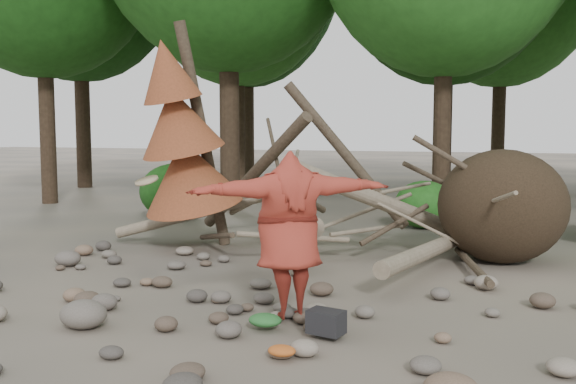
% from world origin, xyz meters
% --- Properties ---
extents(ground, '(120.00, 120.00, 0.00)m').
position_xyz_m(ground, '(0.00, 0.00, 0.00)').
color(ground, '#514C44').
rests_on(ground, ground).
extents(deadfall_pile, '(8.55, 5.24, 3.30)m').
position_xyz_m(deadfall_pile, '(2.02, 4.24, 0.95)').
color(deadfall_pile, '#332619').
rests_on(deadfall_pile, ground).
extents(dead_conifer, '(2.06, 2.16, 4.35)m').
position_xyz_m(dead_conifer, '(-3.12, 3.37, 2.11)').
color(dead_conifer, '#4C3F30').
rests_on(dead_conifer, ground).
extents(bush_left, '(1.80, 1.80, 1.44)m').
position_xyz_m(bush_left, '(-5.50, 7.20, 0.72)').
color(bush_left, '#1B5215').
rests_on(bush_left, ground).
extents(bush_mid, '(1.40, 1.40, 1.12)m').
position_xyz_m(bush_mid, '(0.80, 7.80, 0.56)').
color(bush_mid, '#25681E').
rests_on(bush_mid, ground).
extents(frisbee_thrower, '(2.91, 1.97, 1.99)m').
position_xyz_m(frisbee_thrower, '(0.31, -0.23, 1.08)').
color(frisbee_thrower, maroon).
rests_on(frisbee_thrower, ground).
extents(backpack, '(0.44, 0.34, 0.26)m').
position_xyz_m(backpack, '(0.89, -0.64, 0.13)').
color(backpack, black).
rests_on(backpack, ground).
extents(cloth_green, '(0.39, 0.33, 0.15)m').
position_xyz_m(cloth_green, '(0.15, -0.61, 0.07)').
color(cloth_green, '#28652C').
rests_on(cloth_green, ground).
extents(cloth_orange, '(0.29, 0.23, 0.10)m').
position_xyz_m(cloth_orange, '(0.67, -1.45, 0.05)').
color(cloth_orange, '#B4551F').
rests_on(cloth_orange, ground).
extents(boulder_front_left, '(0.56, 0.50, 0.33)m').
position_xyz_m(boulder_front_left, '(-1.88, -1.25, 0.17)').
color(boulder_front_left, '#686057').
rests_on(boulder_front_left, ground).
extents(boulder_mid_left, '(0.45, 0.40, 0.27)m').
position_xyz_m(boulder_mid_left, '(-4.31, 1.50, 0.13)').
color(boulder_mid_left, '#665D56').
rests_on(boulder_mid_left, ground).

